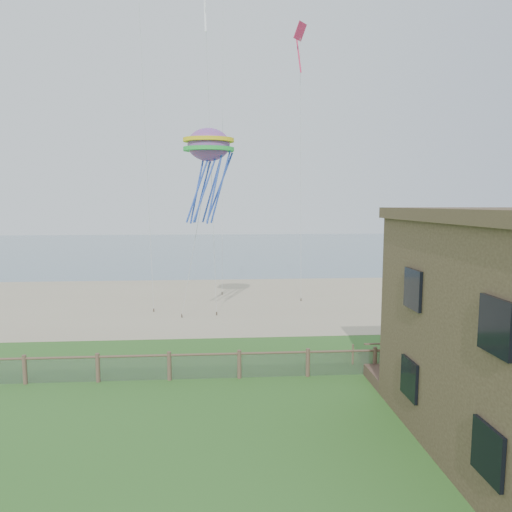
{
  "coord_description": "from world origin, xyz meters",
  "views": [
    {
      "loc": [
        -0.63,
        -13.07,
        7.53
      ],
      "look_at": [
        0.87,
        8.0,
        5.11
      ],
      "focal_mm": 32.0,
      "sensor_mm": 36.0,
      "label": 1
    }
  ],
  "objects": [
    {
      "name": "ground",
      "position": [
        0.0,
        0.0,
        0.0
      ],
      "size": [
        160.0,
        160.0,
        0.0
      ],
      "primitive_type": "plane",
      "color": "#326221",
      "rests_on": "ground"
    },
    {
      "name": "picnic_table",
      "position": [
        8.51,
        2.46,
        0.42
      ],
      "size": [
        2.38,
        2.08,
        0.85
      ],
      "primitive_type": null,
      "rotation": [
        0.0,
        0.0,
        0.33
      ],
      "color": "brown",
      "rests_on": "ground"
    },
    {
      "name": "octopus_kite",
      "position": [
        -1.45,
        13.87,
        9.37
      ],
      "size": [
        3.4,
        2.8,
        6.06
      ],
      "primitive_type": null,
      "rotation": [
        0.0,
        0.0,
        -0.28
      ],
      "color": "#FF2872"
    },
    {
      "name": "sand_beach",
      "position": [
        0.0,
        22.0,
        0.0
      ],
      "size": [
        72.0,
        20.0,
        0.02
      ],
      "primitive_type": "cube",
      "color": "tan",
      "rests_on": "ground"
    },
    {
      "name": "ocean",
      "position": [
        0.0,
        66.0,
        0.0
      ],
      "size": [
        160.0,
        68.0,
        0.02
      ],
      "primitive_type": "cube",
      "color": "slate",
      "rests_on": "ground"
    },
    {
      "name": "chainlink_fence",
      "position": [
        0.0,
        6.0,
        0.55
      ],
      "size": [
        36.2,
        0.2,
        1.25
      ],
      "primitive_type": null,
      "color": "brown",
      "rests_on": "ground"
    },
    {
      "name": "kite_red",
      "position": [
        4.39,
        17.43,
        17.86
      ],
      "size": [
        1.98,
        1.92,
        2.57
      ],
      "primitive_type": null,
      "rotation": [
        0.44,
        0.0,
        0.84
      ],
      "color": "#D1244E"
    }
  ]
}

